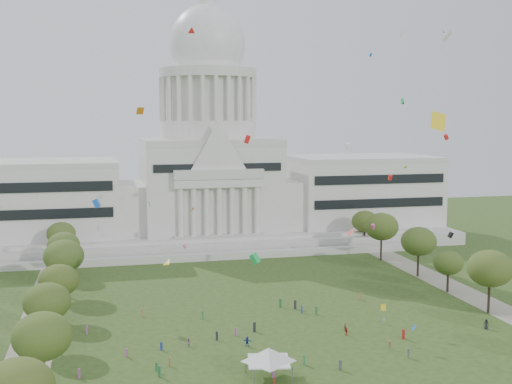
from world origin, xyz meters
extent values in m
plane|color=#2F451A|center=(0.00, 0.00, 0.00)|extent=(400.00, 400.00, 0.00)
cube|color=beige|center=(0.00, 115.00, 2.00)|extent=(160.00, 60.00, 4.00)
cube|color=beige|center=(0.00, 82.00, 1.00)|extent=(130.00, 3.00, 2.00)
cube|color=beige|center=(0.00, 90.00, 2.50)|extent=(140.00, 3.00, 5.00)
cube|color=silver|center=(-55.00, 114.00, 15.00)|extent=(50.00, 34.00, 22.00)
cube|color=silver|center=(55.00, 114.00, 15.00)|extent=(50.00, 34.00, 22.00)
cube|color=silver|center=(-27.00, 112.00, 12.00)|extent=(12.00, 26.00, 16.00)
cube|color=silver|center=(27.00, 112.00, 12.00)|extent=(12.00, 26.00, 16.00)
cube|color=silver|center=(0.00, 114.00, 18.00)|extent=(44.00, 38.00, 28.00)
cube|color=silver|center=(0.00, 94.00, 21.20)|extent=(28.00, 3.00, 2.40)
cube|color=black|center=(-55.00, 96.80, 17.00)|extent=(46.00, 0.40, 11.00)
cube|color=black|center=(55.00, 96.80, 17.00)|extent=(46.00, 0.40, 11.00)
cylinder|color=silver|center=(0.00, 114.00, 37.40)|extent=(32.00, 32.00, 6.00)
cylinder|color=silver|center=(0.00, 114.00, 47.40)|extent=(28.00, 28.00, 14.00)
cylinder|color=beige|center=(0.00, 114.00, 55.90)|extent=(32.40, 32.40, 3.00)
cylinder|color=silver|center=(0.00, 114.00, 61.40)|extent=(22.00, 22.00, 8.00)
ellipsoid|color=silver|center=(0.00, 114.00, 65.40)|extent=(25.00, 25.00, 26.20)
cylinder|color=silver|center=(0.00, 114.00, 78.90)|extent=(6.00, 6.00, 5.00)
cube|color=gray|center=(-48.00, 30.00, 0.02)|extent=(8.00, 160.00, 0.04)
cube|color=gray|center=(48.00, 30.00, 0.02)|extent=(8.00, 160.00, 0.04)
cylinder|color=black|center=(-44.07, -2.96, 2.88)|extent=(0.56, 0.56, 5.75)
ellipsoid|color=#375218|center=(-44.07, -2.96, 8.97)|extent=(8.86, 8.86, 7.25)
cylinder|color=black|center=(-45.04, 17.30, 2.73)|extent=(0.56, 0.56, 5.47)
ellipsoid|color=#334A16|center=(-45.04, 17.30, 8.53)|extent=(8.42, 8.42, 6.89)
cylinder|color=black|center=(44.17, 17.44, 3.10)|extent=(0.56, 0.56, 6.20)
ellipsoid|color=#3F501A|center=(44.17, 17.44, 9.68)|extent=(9.55, 9.55, 7.82)
cylinder|color=black|center=(-44.09, 33.92, 2.64)|extent=(0.56, 0.56, 5.27)
ellipsoid|color=#344614|center=(-44.09, 33.92, 8.23)|extent=(8.12, 8.12, 6.65)
cylinder|color=black|center=(44.40, 34.48, 2.28)|extent=(0.56, 0.56, 4.56)
ellipsoid|color=#365118|center=(44.40, 34.48, 7.11)|extent=(7.01, 7.01, 5.74)
cylinder|color=black|center=(-44.08, 52.42, 3.02)|extent=(0.56, 0.56, 6.03)
ellipsoid|color=#344B1B|center=(-44.08, 52.42, 9.41)|extent=(9.29, 9.29, 7.60)
cylinder|color=black|center=(44.76, 50.04, 2.98)|extent=(0.56, 0.56, 5.97)
ellipsoid|color=#354D18|center=(44.76, 50.04, 9.31)|extent=(9.19, 9.19, 7.52)
cylinder|color=black|center=(-45.22, 71.01, 2.70)|extent=(0.56, 0.56, 5.41)
ellipsoid|color=#364D1D|center=(-45.22, 71.01, 8.44)|extent=(8.33, 8.33, 6.81)
cylinder|color=black|center=(43.49, 70.19, 3.19)|extent=(0.56, 0.56, 6.37)
ellipsoid|color=#3C5119|center=(43.49, 70.19, 9.94)|extent=(9.82, 9.82, 8.03)
cylinder|color=black|center=(-46.87, 89.14, 2.66)|extent=(0.56, 0.56, 5.32)
ellipsoid|color=#3A4B1D|center=(-46.87, 89.14, 8.29)|extent=(8.19, 8.19, 6.70)
cylinder|color=black|center=(45.96, 88.13, 2.73)|extent=(0.56, 0.56, 5.47)
ellipsoid|color=#364814|center=(45.96, 88.13, 8.53)|extent=(8.42, 8.42, 6.89)
cylinder|color=#4C4C4C|center=(-12.91, -8.01, 1.35)|extent=(0.12, 0.12, 2.71)
cylinder|color=#4C4C4C|center=(-6.85, -8.01, 1.35)|extent=(0.12, 0.12, 2.71)
cylinder|color=#4C4C4C|center=(-12.91, -1.95, 1.35)|extent=(0.12, 0.12, 2.71)
cylinder|color=#4C4C4C|center=(-6.85, -1.95, 1.35)|extent=(0.12, 0.12, 2.71)
cube|color=silver|center=(-9.88, -4.98, 2.81)|extent=(7.63, 7.63, 0.22)
pyramid|color=silver|center=(-9.88, -4.98, 4.00)|extent=(10.68, 10.68, 2.16)
imported|color=#26262B|center=(37.71, 8.31, 1.00)|extent=(1.16, 1.07, 2.00)
imported|color=silver|center=(19.59, 16.03, 0.77)|extent=(0.88, 0.83, 1.55)
imported|color=olive|center=(14.55, 2.62, 0.80)|extent=(0.96, 1.16, 1.60)
imported|color=#B21E1E|center=(9.66, 11.32, 0.78)|extent=(0.59, 0.96, 1.55)
imported|color=navy|center=(-10.04, 9.88, 0.90)|extent=(1.78, 1.31, 1.79)
imported|color=#B21E1E|center=(-9.97, -8.50, 0.76)|extent=(0.68, 0.64, 1.51)
imported|color=#994C8C|center=(-20.47, 12.21, 0.76)|extent=(0.79, 0.56, 1.52)
imported|color=#4C4C51|center=(15.79, -2.28, 0.87)|extent=(1.20, 1.21, 1.74)
imported|color=olive|center=(10.32, 13.61, 0.77)|extent=(0.53, 0.92, 1.54)
cube|color=#994C8C|center=(-39.20, 2.00, 0.78)|extent=(0.41, 0.48, 1.56)
cube|color=#4C4C51|center=(2.40, -4.52, 0.87)|extent=(0.54, 0.48, 1.74)
cube|color=olive|center=(21.51, 33.11, 0.79)|extent=(0.44, 0.30, 1.58)
cube|color=olive|center=(-24.64, 3.54, 0.79)|extent=(0.41, 0.49, 1.58)
cube|color=olive|center=(-27.56, 32.06, 0.83)|extent=(0.34, 0.48, 1.65)
cube|color=#33723F|center=(-26.98, 1.89, 0.78)|extent=(0.46, 0.48, 1.56)
cube|color=#33723F|center=(-15.49, 27.35, 0.87)|extent=(0.41, 0.52, 1.74)
cube|color=#B21E1E|center=(-42.00, 24.80, 0.85)|extent=(0.48, 0.53, 1.69)
cube|color=#33723F|center=(-2.68, -1.00, 0.87)|extent=(0.30, 0.47, 1.74)
cube|color=#26262B|center=(5.08, 29.73, 0.98)|extent=(0.55, 0.38, 1.95)
cube|color=#33723F|center=(8.26, 24.75, 0.90)|extent=(0.45, 0.55, 1.79)
cube|color=#B21E1E|center=(19.27, 6.75, 0.93)|extent=(0.58, 0.53, 1.87)
cube|color=#26262B|center=(-6.92, 17.26, 0.93)|extent=(0.57, 0.56, 1.87)
cube|color=#33723F|center=(-26.68, -0.41, 0.92)|extent=(0.53, 0.57, 1.84)
cube|color=#994C8C|center=(-9.11, -4.89, 0.83)|extent=(0.48, 0.34, 1.66)
cube|color=#26262B|center=(-14.83, 14.29, 0.83)|extent=(0.40, 0.51, 1.67)
cube|color=navy|center=(5.61, 26.71, 0.79)|extent=(0.34, 0.46, 1.59)
cube|color=#33723F|center=(2.33, 31.63, 0.98)|extent=(0.56, 0.61, 1.95)
cube|color=#994C8C|center=(-10.93, 15.84, 0.78)|extent=(0.38, 0.47, 1.56)
cube|color=#994C8C|center=(-31.50, 9.53, 0.76)|extent=(0.45, 0.34, 1.51)
cube|color=navy|center=(-25.38, 11.40, 0.73)|extent=(0.45, 0.37, 1.46)
cube|color=#994C8C|center=(-38.48, 23.46, 0.85)|extent=(0.30, 0.46, 1.70)
camera|label=1|loc=(-34.57, -99.74, 41.08)|focal=45.00mm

